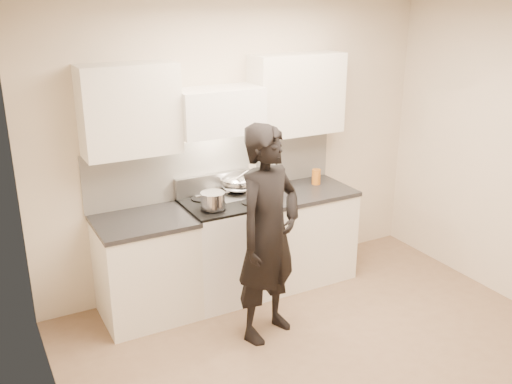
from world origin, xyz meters
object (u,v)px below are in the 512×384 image
at_px(counter_right, 302,233).
at_px(utensil_crock, 275,179).
at_px(stove, 227,248).
at_px(wok, 238,182).
at_px(person, 268,234).

distance_m(counter_right, utensil_crock, 0.62).
xyz_separation_m(stove, utensil_crock, (0.62, 0.18, 0.54)).
height_order(stove, wok, wok).
bearing_deg(wok, person, -101.22).
xyz_separation_m(counter_right, person, (-0.81, -0.75, 0.44)).
xyz_separation_m(wok, utensil_crock, (0.42, 0.04, -0.04)).
relative_size(stove, utensil_crock, 3.18).
height_order(stove, person, person).
bearing_deg(counter_right, wok, 167.16).
height_order(counter_right, utensil_crock, utensil_crock).
relative_size(counter_right, utensil_crock, 3.05).
bearing_deg(stove, counter_right, 0.00).
xyz_separation_m(stove, counter_right, (0.83, 0.00, -0.01)).
relative_size(counter_right, wok, 2.12).
bearing_deg(person, utensil_crock, 36.24).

